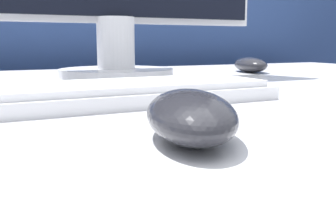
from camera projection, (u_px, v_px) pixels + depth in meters
partition_panel at (50, 133)px, 1.19m from camera, size 5.00×0.03×1.09m
computer_mouse_near at (191, 115)px, 0.28m from camera, size 0.10×0.14×0.04m
keyboard at (106, 94)px, 0.45m from camera, size 0.40×0.14×0.02m
computer_mouse_far at (250, 65)px, 0.93m from camera, size 0.09×0.14×0.04m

